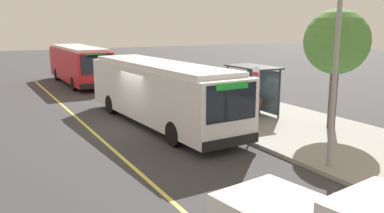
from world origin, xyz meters
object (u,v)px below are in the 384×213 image
Objects in this scene: transit_bus_main at (159,91)px; pedestrian_commuter at (250,105)px; route_sign_post at (256,90)px; transit_bus_second at (79,64)px; waiting_bench at (249,104)px.

transit_bus_main is 6.75× the size of pedestrian_commuter.
transit_bus_main is 4.27m from pedestrian_commuter.
route_sign_post reaches higher than pedestrian_commuter.
transit_bus_second is at bearing -178.95° from transit_bus_main.
route_sign_post is 1.35m from pedestrian_commuter.
transit_bus_second is 6.36× the size of waiting_bench.
transit_bus_main is at bearing 1.05° from transit_bus_second.
transit_bus_main is at bearing -143.38° from route_sign_post.
transit_bus_main is 4.07× the size of route_sign_post.
pedestrian_commuter is at bearing -36.08° from waiting_bench.
transit_bus_second is (-15.02, -0.27, -0.00)m from transit_bus_main.
pedestrian_commuter is at bearing 155.55° from route_sign_post.
transit_bus_main is 15.02m from transit_bus_second.
transit_bus_second is 6.02× the size of pedestrian_commuter.
route_sign_post is (3.74, 2.78, 0.34)m from transit_bus_main.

